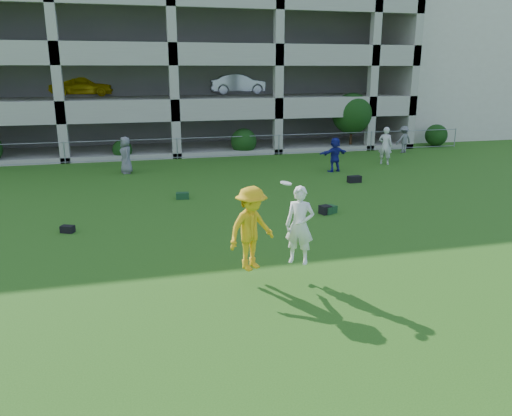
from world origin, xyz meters
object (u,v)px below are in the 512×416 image
object	(u,v)px
parking_garage	(161,53)
stucco_building	(446,68)
bystander_d	(335,155)
bystander_f	(404,139)
bystander_c	(126,155)
crate_d	(325,210)
bystander_e	(385,146)
frisbee_contest	(263,228)

from	to	relation	value
parking_garage	stucco_building	bearing A→B (deg)	0.75
bystander_d	bystander_f	distance (m)	7.69
bystander_c	crate_d	bearing A→B (deg)	24.09
stucco_building	bystander_e	xyz separation A→B (m)	(-12.44, -13.40, -4.01)
bystander_f	parking_garage	world-z (taller)	parking_garage
bystander_d	crate_d	size ratio (longest dim) A/B	4.84
crate_d	parking_garage	world-z (taller)	parking_garage
bystander_d	frisbee_contest	bearing A→B (deg)	47.24
bystander_c	parking_garage	world-z (taller)	parking_garage
bystander_e	frisbee_contest	size ratio (longest dim) A/B	0.86
bystander_d	parking_garage	size ratio (longest dim) A/B	0.06
bystander_e	frisbee_contest	world-z (taller)	frisbee_contest
bystander_e	bystander_f	bearing A→B (deg)	-92.01
bystander_f	crate_d	xyz separation A→B (m)	(-9.64, -11.28, -0.65)
bystander_e	crate_d	bearing A→B (deg)	91.55
bystander_c	crate_d	size ratio (longest dim) A/B	5.10
bystander_e	frisbee_contest	distance (m)	16.67
bystander_c	bystander_d	distance (m)	10.22
crate_d	frisbee_contest	world-z (taller)	frisbee_contest
stucco_building	bystander_c	size ratio (longest dim) A/B	8.97
bystander_d	frisbee_contest	xyz separation A→B (m)	(-6.94, -11.92, 0.49)
crate_d	bystander_e	bearing A→B (deg)	50.52
bystander_c	bystander_f	distance (m)	16.49
crate_d	parking_garage	distance (m)	22.34
bystander_d	parking_garage	distance (m)	16.79
crate_d	parking_garage	size ratio (longest dim) A/B	0.01
bystander_d	parking_garage	world-z (taller)	parking_garage
frisbee_contest	bystander_c	bearing A→B (deg)	102.26
stucco_building	bystander_e	world-z (taller)	stucco_building
bystander_e	bystander_f	size ratio (longest dim) A/B	1.24
parking_garage	crate_d	bearing A→B (deg)	-79.59
stucco_building	bystander_e	distance (m)	18.72
bystander_d	bystander_e	xyz separation A→B (m)	(3.38, 1.17, 0.15)
bystander_d	frisbee_contest	size ratio (longest dim) A/B	0.73
bystander_e	frisbee_contest	bearing A→B (deg)	92.80
bystander_d	parking_garage	bearing A→B (deg)	-75.83
bystander_f	frisbee_contest	bearing A→B (deg)	40.10
parking_garage	bystander_c	bearing A→B (deg)	-103.01
parking_garage	bystander_d	bearing A→B (deg)	-63.27
frisbee_contest	parking_garage	distance (m)	26.61
stucco_building	crate_d	xyz separation A→B (m)	(-19.11, -21.50, -4.85)
bystander_e	parking_garage	xyz separation A→B (m)	(-10.57, 13.10, 5.02)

